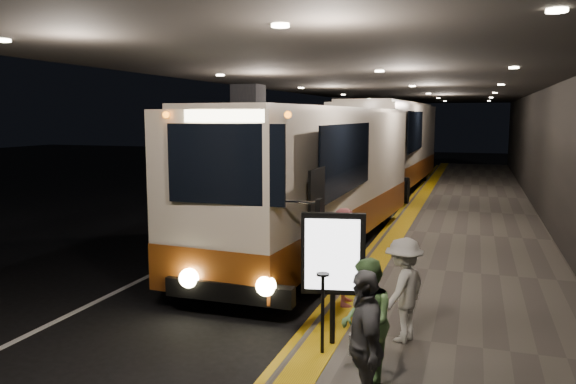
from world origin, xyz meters
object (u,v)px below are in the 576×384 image
Objects in this scene: passenger_waiting_grey at (365,345)px; bag_polka at (358,345)px; coach_main at (318,184)px; passenger_boarding at (346,257)px; passenger_waiting_green at (366,321)px; info_sign at (333,256)px; passenger_waiting_white at (403,290)px; coach_second at (390,150)px; stanchion_post at (323,314)px.

passenger_waiting_grey is 1.82m from bag_polka.
coach_main reaches higher than passenger_boarding.
passenger_boarding is (1.80, -4.59, -0.71)m from coach_main.
info_sign reaches higher than passenger_waiting_green.
info_sign is at bearing 172.54° from passenger_boarding.
passenger_waiting_grey is 2.13m from info_sign.
passenger_boarding is at bearing 84.92° from info_sign.
passenger_waiting_grey is 5.62× the size of bag_polka.
bag_polka is (-0.52, -0.74, -0.63)m from passenger_waiting_white.
coach_main is at bearing -87.96° from coach_second.
coach_second is 19.39m from stanchion_post.
bag_polka is at bearing -42.93° from info_sign.
passenger_waiting_grey reaches higher than bag_polka.
passenger_boarding is 2.94m from passenger_waiting_green.
coach_second is at bearing -150.31° from passenger_waiting_white.
bag_polka is (2.38, -19.16, -1.62)m from coach_second.
passenger_boarding is at bearing 93.98° from stanchion_post.
info_sign reaches higher than passenger_waiting_grey.
passenger_waiting_grey is at bearing -77.82° from info_sign.
passenger_boarding is 1.10× the size of passenger_waiting_green.
passenger_waiting_green reaches higher than stanchion_post.
coach_second is 7.37× the size of passenger_boarding.
coach_main is at bearing 178.63° from passenger_waiting_grey.
stanchion_post is (-0.05, -0.37, -0.75)m from info_sign.
passenger_waiting_green reaches higher than bag_polka.
passenger_waiting_white is 1.34m from stanchion_post.
passenger_boarding is 1.12× the size of passenger_waiting_white.
coach_main is 38.38× the size of bag_polka.
passenger_boarding is at bearing -117.58° from passenger_waiting_white.
coach_second is 11.14× the size of stanchion_post.
passenger_boarding is at bearing 107.31° from bag_polka.
passenger_waiting_grey is 1.48× the size of stanchion_post.
coach_second is at bearing 93.67° from coach_main.
coach_second reaches higher than stanchion_post.
coach_main reaches higher than passenger_waiting_white.
passenger_waiting_grey is at bearing -67.10° from coach_main.
stanchion_post is at bearing -168.07° from bag_polka.
info_sign reaches higher than stanchion_post.
passenger_boarding is 0.89× the size of info_sign.
passenger_waiting_grey is at bearing -10.08° from passenger_waiting_green.
passenger_waiting_white is at bearing -152.19° from passenger_boarding.
passenger_waiting_white is 2.38m from passenger_waiting_grey.
coach_second is at bearing 167.29° from passenger_waiting_grey.
passenger_waiting_white is 1.35× the size of stanchion_post.
coach_second is 42.22× the size of bag_polka.
passenger_boarding is at bearing 175.38° from passenger_waiting_grey.
coach_main is 6.68m from info_sign.
passenger_waiting_green is at bearing -67.33° from info_sign.
passenger_waiting_green is 1.00m from stanchion_post.
coach_main is 7.35× the size of passenger_waiting_green.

